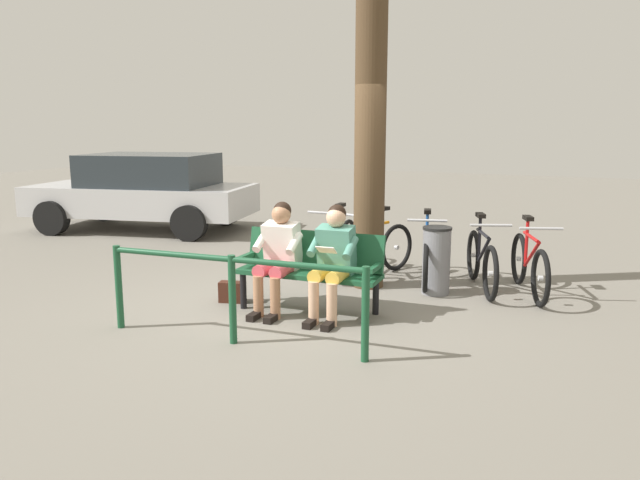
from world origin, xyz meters
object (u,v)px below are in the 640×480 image
at_px(litter_bin, 436,260).
at_px(bicycle_black, 335,246).
at_px(handbag, 232,292).
at_px(bicycle_orange, 529,265).
at_px(parked_car, 145,190).
at_px(tree_trunk, 370,133).
at_px(bicycle_silver, 481,261).
at_px(person_companion, 278,252).
at_px(bicycle_blue, 373,250).
at_px(bench, 311,265).
at_px(bicycle_green, 426,255).
at_px(person_reading, 333,256).

distance_m(litter_bin, bicycle_black, 1.67).
distance_m(handbag, bicycle_orange, 3.56).
distance_m(bicycle_orange, parked_car, 7.51).
bearing_deg(tree_trunk, bicycle_silver, -161.42).
height_order(litter_bin, bicycle_black, bicycle_black).
xyz_separation_m(handbag, litter_bin, (-2.04, -1.36, 0.29)).
height_order(bicycle_orange, bicycle_black, same).
bearing_deg(litter_bin, bicycle_silver, -137.47).
relative_size(person_companion, bicycle_blue, 0.75).
height_order(handbag, litter_bin, litter_bin).
distance_m(bench, bicycle_blue, 1.71).
xyz_separation_m(litter_bin, bicycle_silver, (-0.46, -0.42, -0.05)).
bearing_deg(bicycle_orange, tree_trunk, -96.93).
distance_m(person_companion, bicycle_orange, 3.06).
height_order(person_companion, bicycle_green, person_companion).
bearing_deg(litter_bin, bench, 48.40).
height_order(person_companion, bicycle_black, person_companion).
relative_size(litter_bin, bicycle_blue, 0.52).
bearing_deg(bicycle_green, person_companion, -46.12).
bearing_deg(bicycle_green, bicycle_silver, 70.58).
distance_m(handbag, parked_car, 5.53).
height_order(handbag, bicycle_silver, bicycle_silver).
distance_m(person_companion, litter_bin, 2.00).
relative_size(bicycle_black, parked_car, 0.37).
distance_m(person_companion, bicycle_green, 2.23).
relative_size(bicycle_orange, bicycle_silver, 1.01).
height_order(bicycle_black, parked_car, parked_car).
xyz_separation_m(tree_trunk, bicycle_blue, (0.12, -0.50, -1.56)).
relative_size(person_companion, parked_car, 0.27).
bearing_deg(handbag, bicycle_orange, -149.62).
bearing_deg(bicycle_black, litter_bin, 68.32).
height_order(person_companion, bicycle_blue, person_companion).
bearing_deg(bicycle_black, person_reading, 20.58).
bearing_deg(person_companion, bench, -152.95).
distance_m(bicycle_orange, bicycle_silver, 0.56).
distance_m(person_companion, handbag, 0.84).
distance_m(person_reading, person_companion, 0.64).
bearing_deg(bench, bicycle_orange, -145.03).
bearing_deg(tree_trunk, bicycle_blue, -76.36).
bearing_deg(litter_bin, parked_car, -18.68).
xyz_separation_m(litter_bin, bicycle_black, (1.57, -0.55, -0.05)).
distance_m(bicycle_orange, bicycle_blue, 2.02).
height_order(person_reading, bicycle_blue, person_reading).
height_order(tree_trunk, bicycle_orange, tree_trunk).
bearing_deg(parked_car, bicycle_orange, 154.07).
distance_m(bicycle_blue, parked_car, 5.56).
height_order(person_reading, bicycle_green, person_reading).
height_order(person_reading, bicycle_black, person_reading).
distance_m(person_reading, tree_trunk, 1.85).
height_order(person_companion, handbag, person_companion).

